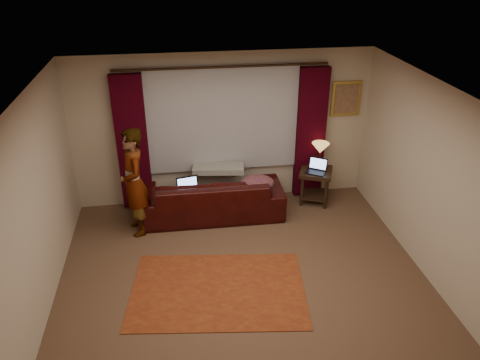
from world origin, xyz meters
The scene contains 19 objects.
floor centered at (0.00, 0.00, -0.01)m, with size 5.00×5.00×0.01m, color brown.
ceiling centered at (0.00, 0.00, 2.60)m, with size 5.00×5.00×0.02m, color silver.
wall_back centered at (0.00, 2.50, 1.30)m, with size 5.00×0.02×2.60m, color #C0B09A.
wall_left centered at (-2.50, 0.00, 1.30)m, with size 0.02×5.00×2.60m, color #C0B09A.
wall_right centered at (2.50, 0.00, 1.30)m, with size 0.02×5.00×2.60m, color #C0B09A.
sheer_curtain centered at (0.00, 2.44, 1.50)m, with size 2.50×0.05×1.80m, color #A2A2AA.
drape_left centered at (-1.50, 2.39, 1.18)m, with size 0.50×0.14×2.30m, color black.
drape_right centered at (1.50, 2.39, 1.18)m, with size 0.50×0.14×2.30m, color black.
curtain_rod centered at (0.00, 2.39, 2.38)m, with size 0.04×0.04×3.40m, color #301F12.
picture_frame centered at (2.10, 2.47, 1.75)m, with size 0.50×0.04×0.60m, color #B39039.
sofa centered at (-0.27, 1.93, 0.48)m, with size 2.37×1.02×0.96m, color black.
throw_blanket centered at (-0.12, 2.24, 0.96)m, with size 0.86×0.34×0.10m, color gray.
clothing_pile centered at (0.47, 1.80, 0.60)m, with size 0.56×0.43×0.24m, color brown.
laptop_sofa centered at (-0.63, 1.79, 0.61)m, with size 0.36×0.39×0.26m, color black, non-canonical shape.
area_rug centered at (-0.37, 0.00, 0.01)m, with size 2.29×1.53×0.01m, color maroon.
end_table centered at (1.56, 2.11, 0.31)m, with size 0.53×0.53×0.61m, color black.
tiffany_lamp centered at (1.62, 2.17, 0.85)m, with size 0.30×0.30×0.47m, color olive, non-canonical shape.
laptop_table centered at (1.52, 2.02, 0.73)m, with size 0.32×0.35×0.23m, color black, non-canonical shape.
person centered at (-1.46, 1.61, 0.86)m, with size 0.51×0.51×1.73m, color gray.
Camera 1 is at (-0.80, -4.83, 4.16)m, focal length 35.00 mm.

